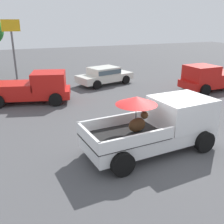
{
  "coord_description": "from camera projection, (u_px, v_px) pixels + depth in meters",
  "views": [
    {
      "loc": [
        -4.76,
        -7.59,
        4.69
      ],
      "look_at": [
        -0.84,
        1.74,
        1.1
      ],
      "focal_mm": 41.77,
      "sensor_mm": 36.0,
      "label": 1
    }
  ],
  "objects": [
    {
      "name": "pickup_truck_far",
      "position": [
        212.0,
        78.0,
        18.11
      ],
      "size": [
        4.85,
        2.28,
        1.8
      ],
      "rotation": [
        0.0,
        0.0,
        3.17
      ],
      "color": "black",
      "rests_on": "ground"
    },
    {
      "name": "motel_sign",
      "position": [
        12.0,
        38.0,
        20.66
      ],
      "size": [
        1.4,
        0.16,
        4.73
      ],
      "color": "#59595B",
      "rests_on": "ground"
    },
    {
      "name": "pickup_truck_main",
      "position": [
        161.0,
        124.0,
        9.77
      ],
      "size": [
        5.17,
        2.55,
        2.2
      ],
      "rotation": [
        0.0,
        0.0,
        0.07
      ],
      "color": "black",
      "rests_on": "ground"
    },
    {
      "name": "parked_sedan_near",
      "position": [
        104.0,
        75.0,
        19.8
      ],
      "size": [
        4.61,
        2.8,
        1.33
      ],
      "rotation": [
        0.0,
        0.0,
        0.26
      ],
      "color": "black",
      "rests_on": "ground"
    },
    {
      "name": "pickup_truck_red",
      "position": [
        32.0,
        88.0,
        15.45
      ],
      "size": [
        5.11,
        3.16,
        1.8
      ],
      "rotation": [
        0.0,
        0.0,
        -0.28
      ],
      "color": "black",
      "rests_on": "ground"
    },
    {
      "name": "ground_plane",
      "position": [
        150.0,
        150.0,
        9.9
      ],
      "size": [
        80.0,
        80.0,
        0.0
      ],
      "primitive_type": "plane",
      "color": "#4C4C4F"
    }
  ]
}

